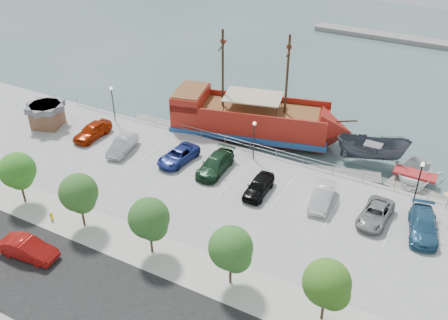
% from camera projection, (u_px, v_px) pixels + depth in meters
% --- Properties ---
extents(ground, '(160.00, 160.00, 0.00)m').
position_uv_depth(ground, '(223.00, 199.00, 47.14)').
color(ground, '#3C5551').
extents(street, '(100.00, 8.00, 0.04)m').
position_uv_depth(street, '(114.00, 308.00, 34.65)').
color(street, black).
rests_on(street, land_slab).
extents(sidewalk, '(100.00, 4.00, 0.05)m').
position_uv_depth(sidewalk, '(163.00, 256.00, 39.13)').
color(sidewalk, beige).
rests_on(sidewalk, land_slab).
extents(seawall_railing, '(50.00, 0.06, 1.00)m').
position_uv_depth(seawall_railing, '(259.00, 149.00, 52.16)').
color(seawall_railing, gray).
rests_on(seawall_railing, land_slab).
extents(far_shore, '(40.00, 3.00, 0.80)m').
position_uv_depth(far_shore, '(431.00, 43.00, 83.98)').
color(far_shore, gray).
rests_on(far_shore, ground).
extents(pirate_ship, '(20.76, 10.04, 12.85)m').
position_uv_depth(pirate_ship, '(263.00, 122.00, 55.98)').
color(pirate_ship, '#9F1D12').
rests_on(pirate_ship, ground).
extents(patrol_boat, '(7.84, 4.45, 2.86)m').
position_uv_depth(patrol_boat, '(372.00, 151.00, 51.90)').
color(patrol_boat, '#464B54').
rests_on(patrol_boat, ground).
extents(speedboat, '(4.91, 6.80, 1.39)m').
position_uv_depth(speedboat, '(414.00, 177.00, 49.07)').
color(speedboat, silver).
rests_on(speedboat, ground).
extents(dock_west, '(7.81, 2.66, 0.44)m').
position_uv_depth(dock_west, '(161.00, 125.00, 59.30)').
color(dock_west, gray).
rests_on(dock_west, ground).
extents(dock_mid, '(7.51, 4.01, 0.41)m').
position_uv_depth(dock_mid, '(344.00, 175.00, 50.30)').
color(dock_mid, gray).
rests_on(dock_mid, ground).
extents(dock_east, '(7.63, 3.98, 0.42)m').
position_uv_depth(dock_east, '(423.00, 196.00, 47.21)').
color(dock_east, gray).
rests_on(dock_east, ground).
extents(shed, '(4.19, 4.19, 2.74)m').
position_uv_depth(shed, '(47.00, 114.00, 56.82)').
color(shed, brown).
rests_on(shed, land_slab).
extents(street_sedan, '(4.97, 2.21, 1.58)m').
position_uv_depth(street_sedan, '(28.00, 249.00, 38.69)').
color(street_sedan, '#A7120F').
rests_on(street_sedan, street).
extents(fire_hydrant, '(0.27, 0.27, 0.77)m').
position_uv_depth(fire_hydrant, '(51.00, 216.00, 42.73)').
color(fire_hydrant, '#EEC802').
rests_on(fire_hydrant, sidewalk).
extents(lamp_post_left, '(0.36, 0.36, 4.28)m').
position_uv_depth(lamp_post_left, '(112.00, 98.00, 57.16)').
color(lamp_post_left, black).
rests_on(lamp_post_left, land_slab).
extents(lamp_post_mid, '(0.36, 0.36, 4.28)m').
position_uv_depth(lamp_post_mid, '(254.00, 134.00, 49.91)').
color(lamp_post_mid, black).
rests_on(lamp_post_mid, land_slab).
extents(lamp_post_right, '(0.36, 0.36, 4.28)m').
position_uv_depth(lamp_post_right, '(420.00, 176.00, 43.46)').
color(lamp_post_right, black).
rests_on(lamp_post_right, land_slab).
extents(tree_b, '(3.30, 3.20, 5.00)m').
position_uv_depth(tree_b, '(18.00, 172.00, 43.32)').
color(tree_b, '#473321').
rests_on(tree_b, sidewalk).
extents(tree_c, '(3.30, 3.20, 5.00)m').
position_uv_depth(tree_c, '(79.00, 194.00, 40.51)').
color(tree_c, '#473321').
rests_on(tree_c, sidewalk).
extents(tree_d, '(3.30, 3.20, 5.00)m').
position_uv_depth(tree_d, '(150.00, 220.00, 37.69)').
color(tree_d, '#473321').
rests_on(tree_d, sidewalk).
extents(tree_e, '(3.30, 3.20, 5.00)m').
position_uv_depth(tree_e, '(232.00, 250.00, 34.87)').
color(tree_e, '#473321').
rests_on(tree_e, sidewalk).
extents(tree_f, '(3.30, 3.20, 5.00)m').
position_uv_depth(tree_f, '(328.00, 285.00, 32.05)').
color(tree_f, '#473321').
rests_on(tree_f, sidewalk).
extents(parked_car_a, '(2.05, 4.94, 1.67)m').
position_uv_depth(parked_car_a, '(93.00, 131.00, 54.83)').
color(parked_car_a, '#A02304').
rests_on(parked_car_a, land_slab).
extents(parked_car_b, '(2.50, 4.86, 1.53)m').
position_uv_depth(parked_car_b, '(122.00, 145.00, 52.32)').
color(parked_car_b, '#A6A9B1').
rests_on(parked_car_b, land_slab).
extents(parked_car_c, '(2.84, 5.26, 1.40)m').
position_uv_depth(parked_car_c, '(178.00, 156.00, 50.63)').
color(parked_car_c, navy).
rests_on(parked_car_c, land_slab).
extents(parked_car_d, '(2.47, 5.58, 1.59)m').
position_uv_depth(parked_car_d, '(215.00, 164.00, 49.08)').
color(parked_car_d, '#15341D').
rests_on(parked_car_d, land_slab).
extents(parked_car_e, '(2.02, 4.61, 1.54)m').
position_uv_depth(parked_car_e, '(259.00, 186.00, 45.91)').
color(parked_car_e, black).
rests_on(parked_car_e, land_slab).
extents(parked_car_f, '(2.29, 5.02, 1.59)m').
position_uv_depth(parked_car_f, '(322.00, 196.00, 44.58)').
color(parked_car_f, white).
rests_on(parked_car_f, land_slab).
extents(parked_car_g, '(2.59, 5.07, 1.37)m').
position_uv_depth(parked_car_g, '(375.00, 214.00, 42.56)').
color(parked_car_g, gray).
rests_on(parked_car_g, land_slab).
extents(parked_car_h, '(3.28, 5.75, 1.57)m').
position_uv_depth(parked_car_h, '(423.00, 226.00, 41.06)').
color(parked_car_h, '#275778').
rests_on(parked_car_h, land_slab).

